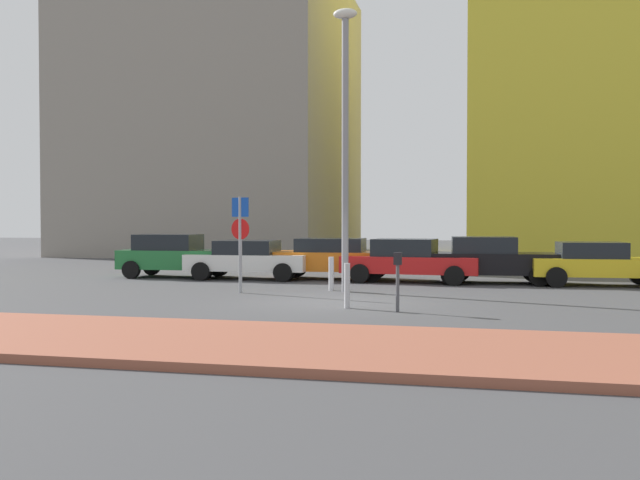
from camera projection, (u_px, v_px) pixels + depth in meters
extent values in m
plane|color=#424244|center=(336.00, 302.00, 18.13)|extent=(120.00, 120.00, 0.00)
cube|color=#93513D|center=(250.00, 343.00, 11.56)|extent=(40.00, 4.06, 0.14)
cube|color=#237238|center=(177.00, 259.00, 26.07)|extent=(4.08, 1.90, 0.69)
cube|color=black|center=(168.00, 242.00, 26.11)|extent=(2.25, 1.69, 0.57)
cylinder|color=black|center=(220.00, 268.00, 26.68)|extent=(0.65, 0.25, 0.64)
cylinder|color=black|center=(204.00, 271.00, 24.97)|extent=(0.65, 0.25, 0.64)
cylinder|color=black|center=(152.00, 267.00, 27.19)|extent=(0.65, 0.25, 0.64)
cylinder|color=black|center=(131.00, 270.00, 25.49)|extent=(0.65, 0.25, 0.64)
cube|color=white|center=(249.00, 262.00, 25.25)|extent=(4.37, 1.99, 0.57)
cube|color=black|center=(247.00, 247.00, 25.25)|extent=(2.13, 1.76, 0.49)
cylinder|color=black|center=(295.00, 269.00, 25.87)|extent=(0.65, 0.24, 0.64)
cylinder|color=black|center=(283.00, 273.00, 24.08)|extent=(0.65, 0.24, 0.64)
cylinder|color=black|center=(218.00, 268.00, 26.43)|extent=(0.65, 0.24, 0.64)
cylinder|color=black|center=(201.00, 271.00, 24.64)|extent=(0.65, 0.24, 0.64)
cube|color=orange|center=(333.00, 261.00, 25.19)|extent=(4.46, 2.03, 0.66)
cube|color=black|center=(331.00, 245.00, 25.20)|extent=(2.42, 1.79, 0.47)
cylinder|color=black|center=(378.00, 269.00, 25.83)|extent=(0.65, 0.25, 0.64)
cylinder|color=black|center=(372.00, 273.00, 24.04)|extent=(0.65, 0.25, 0.64)
cylinder|color=black|center=(298.00, 268.00, 26.36)|extent=(0.65, 0.25, 0.64)
cylinder|color=black|center=(287.00, 272.00, 24.58)|extent=(0.65, 0.25, 0.64)
cube|color=red|center=(411.00, 264.00, 23.98)|extent=(4.68, 2.09, 0.56)
cube|color=black|center=(405.00, 247.00, 24.03)|extent=(2.14, 1.76, 0.58)
cylinder|color=black|center=(460.00, 272.00, 24.37)|extent=(0.65, 0.27, 0.64)
cylinder|color=black|center=(454.00, 276.00, 22.69)|extent=(0.65, 0.27, 0.64)
cylinder|color=black|center=(372.00, 270.00, 25.29)|extent=(0.65, 0.27, 0.64)
cylinder|color=black|center=(360.00, 274.00, 23.61)|extent=(0.65, 0.27, 0.64)
cube|color=black|center=(492.00, 263.00, 23.59)|extent=(4.18, 2.07, 0.69)
cube|color=black|center=(483.00, 245.00, 23.62)|extent=(2.16, 1.79, 0.54)
cylinder|color=black|center=(532.00, 272.00, 24.26)|extent=(0.65, 0.26, 0.64)
cylinder|color=black|center=(539.00, 276.00, 22.49)|extent=(0.65, 0.26, 0.64)
cylinder|color=black|center=(450.00, 271.00, 24.71)|extent=(0.65, 0.26, 0.64)
cylinder|color=black|center=(451.00, 275.00, 22.94)|extent=(0.65, 0.26, 0.64)
cube|color=gold|center=(599.00, 267.00, 22.62)|extent=(4.27, 1.92, 0.57)
cube|color=black|center=(591.00, 250.00, 22.65)|extent=(2.08, 1.66, 0.51)
cylinder|color=black|center=(639.00, 274.00, 23.21)|extent=(0.65, 0.26, 0.64)
cylinder|color=black|center=(548.00, 273.00, 23.69)|extent=(0.65, 0.26, 0.64)
cylinder|color=black|center=(556.00, 277.00, 22.04)|extent=(0.65, 0.26, 0.64)
cylinder|color=gray|center=(240.00, 245.00, 20.39)|extent=(0.10, 0.10, 2.76)
cube|color=#1447B7|center=(240.00, 207.00, 20.37)|extent=(0.54, 0.18, 0.55)
cylinder|color=red|center=(240.00, 229.00, 20.38)|extent=(0.59, 0.18, 0.60)
cylinder|color=#4C4C51|center=(398.00, 288.00, 16.13)|extent=(0.08, 0.08, 1.07)
cube|color=black|center=(398.00, 259.00, 16.12)|extent=(0.18, 0.14, 0.28)
cylinder|color=gray|center=(345.00, 156.00, 20.60)|extent=(0.20, 0.20, 7.89)
ellipsoid|color=silver|center=(345.00, 14.00, 20.50)|extent=(0.70, 0.36, 0.30)
cylinder|color=#B7B7BC|center=(347.00, 286.00, 16.79)|extent=(0.14, 0.14, 1.07)
cylinder|color=#B7B7BC|center=(331.00, 274.00, 21.10)|extent=(0.16, 0.16, 1.00)
cube|color=gray|center=(221.00, 119.00, 46.00)|extent=(15.63, 15.79, 17.37)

